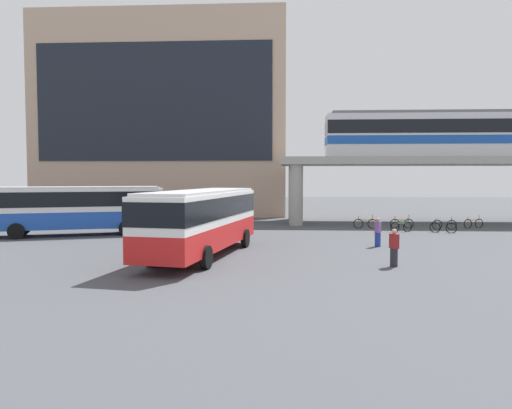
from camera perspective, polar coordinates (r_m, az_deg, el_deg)
name	(u,v)px	position (r m, az deg, el deg)	size (l,w,h in m)	color
ground_plane	(237,230)	(35.63, -2.25, -3.00)	(120.00, 120.00, 0.00)	#47494F
station_building	(170,121)	(55.16, -9.93, 9.60)	(25.17, 13.98, 20.06)	tan
elevated_platform	(446,167)	(44.08, 21.27, 4.11)	(27.62, 7.16, 5.46)	#9E9B93
train	(450,134)	(44.28, 21.60, 7.62)	(20.49, 2.96, 3.84)	silver
bus_main	(202,216)	(23.79, -6.28, -1.30)	(4.38, 11.31, 3.22)	red
bus_secondary	(77,205)	(34.49, -20.08, -0.08)	(11.25, 6.11, 3.22)	#1E4CB2
bicycle_red	(402,224)	(38.45, 16.60, -2.13)	(1.79, 0.15, 1.04)	black
bicycle_green	(401,227)	(35.81, 16.55, -2.52)	(1.67, 0.75, 1.04)	black
bicycle_brown	(365,224)	(37.74, 12.61, -2.17)	(1.79, 0.12, 1.04)	black
bicycle_black	(443,228)	(36.29, 20.94, -2.52)	(1.71, 0.64, 1.04)	black
bicycle_silver	(444,225)	(38.59, 21.07, -2.19)	(1.79, 0.09, 1.04)	black
bicycle_orange	(473,223)	(40.39, 23.97, -2.03)	(1.68, 0.74, 1.04)	black
pedestrian_at_kerb	(378,233)	(27.97, 13.98, -3.26)	(0.43, 0.48, 1.60)	navy
pedestrian_by_bike_rack	(210,220)	(34.26, -5.35, -1.81)	(0.43, 0.32, 1.81)	#26262D
pedestrian_waiting_near_stop	(394,249)	(21.91, 15.76, -5.01)	(0.38, 0.46, 1.63)	#26262D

